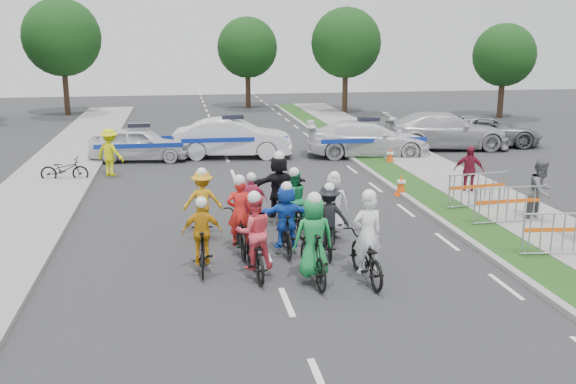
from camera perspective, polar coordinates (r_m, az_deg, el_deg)
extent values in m
plane|color=#28282B|center=(12.68, -0.12, -9.76)|extent=(90.00, 90.00, 0.00)
cube|color=gray|center=(18.59, 12.92, -2.18)|extent=(0.20, 60.00, 0.12)
cube|color=#234114|center=(18.87, 14.89, -2.08)|extent=(1.20, 60.00, 0.11)
cube|color=gray|center=(19.67, 19.67, -1.75)|extent=(2.40, 60.00, 0.13)
cube|color=gray|center=(17.80, -24.19, -3.77)|extent=(3.00, 60.00, 0.13)
imported|color=black|center=(13.67, 6.94, -5.75)|extent=(0.75, 1.99, 1.03)
imported|color=white|center=(13.46, 7.06, -3.72)|extent=(0.64, 0.43, 1.72)
sphere|color=white|center=(13.19, 7.23, -0.39)|extent=(0.30, 0.30, 0.30)
imported|color=black|center=(13.44, 2.22, -5.77)|extent=(0.67, 1.92, 1.13)
imported|color=#198C3E|center=(13.25, 2.29, -3.96)|extent=(0.87, 0.60, 1.70)
sphere|color=white|center=(12.98, 2.37, -0.63)|extent=(0.29, 0.29, 0.29)
imported|color=black|center=(13.88, -3.00, -5.48)|extent=(0.77, 1.90, 0.98)
imported|color=#EF4254|center=(13.67, -3.00, -3.54)|extent=(0.83, 0.67, 1.63)
sphere|color=white|center=(13.42, -3.02, -0.48)|extent=(0.28, 0.28, 0.28)
imported|color=black|center=(14.21, -7.58, -5.11)|extent=(0.55, 1.66, 0.98)
imported|color=gold|center=(14.03, -7.63, -3.53)|extent=(0.88, 0.41, 1.47)
sphere|color=white|center=(13.80, -7.71, -0.92)|extent=(0.26, 0.26, 0.26)
imported|color=black|center=(15.24, 3.55, -3.86)|extent=(0.85, 1.79, 0.90)
imported|color=black|center=(15.05, 3.62, -2.17)|extent=(1.05, 0.70, 1.50)
sphere|color=white|center=(14.83, 3.70, 0.35)|extent=(0.26, 0.26, 0.26)
imported|color=black|center=(15.21, -0.19, -3.64)|extent=(0.51, 1.70, 1.01)
imported|color=blue|center=(15.04, -0.16, -2.12)|extent=(1.42, 0.48, 1.52)
sphere|color=white|center=(14.81, -0.13, 0.44)|extent=(0.26, 0.26, 0.26)
imported|color=black|center=(15.37, -4.32, -3.55)|extent=(0.70, 1.89, 0.99)
imported|color=red|center=(15.18, -4.34, -1.78)|extent=(0.61, 0.41, 1.64)
sphere|color=white|center=(14.94, -4.37, 1.02)|extent=(0.28, 0.28, 0.28)
imported|color=black|center=(16.38, 4.01, -2.40)|extent=(0.77, 1.74, 1.01)
imported|color=silver|center=(16.22, 4.07, -0.98)|extent=(0.82, 0.61, 1.52)
sphere|color=white|center=(16.01, 4.16, 1.40)|extent=(0.26, 0.26, 0.26)
imported|color=black|center=(16.72, 0.47, -2.19)|extent=(0.95, 1.84, 0.92)
imported|color=#198A4C|center=(16.54, 0.50, -0.62)|extent=(0.85, 0.72, 1.54)
sphere|color=white|center=(16.33, 0.54, 1.76)|extent=(0.27, 0.27, 0.27)
imported|color=black|center=(16.76, -3.27, -2.13)|extent=(0.52, 1.59, 0.95)
imported|color=#D93C6B|center=(16.60, -3.27, -0.79)|extent=(0.85, 0.38, 1.42)
sphere|color=white|center=(16.40, -3.28, 1.34)|extent=(0.25, 0.25, 0.25)
imported|color=black|center=(16.71, -7.54, -2.30)|extent=(0.69, 1.80, 0.93)
imported|color=orange|center=(16.53, -7.59, -0.72)|extent=(1.03, 0.62, 1.56)
sphere|color=white|center=(16.31, -7.66, 1.70)|extent=(0.27, 0.27, 0.27)
imported|color=black|center=(17.73, -0.84, -0.86)|extent=(0.66, 1.95, 1.15)
imported|color=black|center=(17.57, -0.82, 0.57)|extent=(1.63, 0.61, 1.73)
sphere|color=white|center=(17.35, -0.81, 3.18)|extent=(0.30, 0.30, 0.30)
imported|color=silver|center=(27.18, -13.01, 4.20)|extent=(4.25, 2.15, 1.39)
imported|color=silver|center=(27.29, -4.90, 4.79)|extent=(5.12, 2.36, 1.63)
imported|color=silver|center=(27.60, 7.13, 4.72)|extent=(5.51, 2.94, 1.52)
imported|color=#B1B1B6|center=(30.12, 13.84, 5.31)|extent=(5.94, 3.08, 1.65)
imported|color=slate|center=(31.52, 17.16, 5.24)|extent=(5.42, 3.27, 1.41)
imported|color=#5E5E63|center=(18.89, 21.55, 0.06)|extent=(1.09, 1.02, 1.79)
imported|color=maroon|center=(21.46, 15.77, 1.84)|extent=(1.02, 0.76, 1.61)
imported|color=#D6DA0B|center=(24.43, -15.54, 3.41)|extent=(1.29, 1.18, 1.74)
cube|color=#F24C0C|center=(21.13, 9.99, -0.24)|extent=(0.40, 0.40, 0.03)
cone|color=#F24C0C|center=(21.05, 10.03, 0.65)|extent=(0.36, 0.36, 0.70)
cylinder|color=silver|center=(21.03, 10.04, 0.91)|extent=(0.29, 0.29, 0.08)
cube|color=#F24C0C|center=(26.11, 9.02, 2.48)|extent=(0.40, 0.40, 0.03)
cone|color=#F24C0C|center=(26.05, 9.05, 3.21)|extent=(0.36, 0.36, 0.70)
cylinder|color=silver|center=(26.03, 9.06, 3.42)|extent=(0.29, 0.29, 0.08)
imported|color=black|center=(24.00, -19.26, 1.90)|extent=(1.71, 0.72, 0.87)
cylinder|color=#382619|center=(43.02, 5.09, 9.17)|extent=(0.36, 0.36, 3.25)
sphere|color=#123912|center=(42.88, 5.18, 13.07)|extent=(4.55, 4.55, 4.55)
cylinder|color=#382619|center=(42.60, 18.41, 8.15)|extent=(0.36, 0.36, 2.75)
sphere|color=#123912|center=(42.45, 18.66, 11.47)|extent=(3.85, 3.85, 3.85)
cylinder|color=#382619|center=(44.15, -19.14, 8.76)|extent=(0.36, 0.36, 3.50)
sphere|color=#123912|center=(44.03, -19.47, 12.84)|extent=(4.90, 4.90, 4.90)
cylinder|color=#382619|center=(45.87, -3.57, 9.33)|extent=(0.36, 0.36, 3.00)
sphere|color=#123912|center=(45.74, -3.63, 12.70)|extent=(4.20, 4.20, 4.20)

